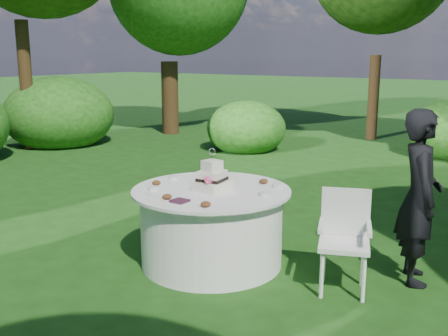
{
  "coord_description": "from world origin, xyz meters",
  "views": [
    {
      "loc": [
        2.89,
        -4.04,
        2.07
      ],
      "look_at": [
        0.15,
        0.0,
        1.0
      ],
      "focal_mm": 42.0,
      "sensor_mm": 36.0,
      "label": 1
    }
  ],
  "objects_px": {
    "table": "(212,226)",
    "guest": "(419,197)",
    "napkins": "(180,201)",
    "chair": "(345,233)",
    "cake": "(212,179)"
  },
  "relations": [
    {
      "from": "napkins",
      "to": "chair",
      "type": "xyz_separation_m",
      "value": [
        1.28,
        0.73,
        -0.26
      ]
    },
    {
      "from": "napkins",
      "to": "table",
      "type": "xyz_separation_m",
      "value": [
        -0.03,
        0.53,
        -0.39
      ]
    },
    {
      "from": "guest",
      "to": "cake",
      "type": "distance_m",
      "value": 1.91
    },
    {
      "from": "guest",
      "to": "chair",
      "type": "relative_size",
      "value": 1.79
    },
    {
      "from": "cake",
      "to": "chair",
      "type": "bearing_deg",
      "value": 10.94
    },
    {
      "from": "napkins",
      "to": "guest",
      "type": "distance_m",
      "value": 2.16
    },
    {
      "from": "chair",
      "to": "guest",
      "type": "bearing_deg",
      "value": 47.3
    },
    {
      "from": "table",
      "to": "guest",
      "type": "bearing_deg",
      "value": 22.08
    },
    {
      "from": "table",
      "to": "cake",
      "type": "bearing_deg",
      "value": -48.11
    },
    {
      "from": "napkins",
      "to": "cake",
      "type": "distance_m",
      "value": 0.49
    },
    {
      "from": "cake",
      "to": "chair",
      "type": "xyz_separation_m",
      "value": [
        1.26,
        0.24,
        -0.36
      ]
    },
    {
      "from": "guest",
      "to": "napkins",
      "type": "bearing_deg",
      "value": 101.05
    },
    {
      "from": "guest",
      "to": "chair",
      "type": "height_order",
      "value": "guest"
    },
    {
      "from": "napkins",
      "to": "chair",
      "type": "bearing_deg",
      "value": 29.68
    },
    {
      "from": "napkins",
      "to": "chair",
      "type": "height_order",
      "value": "chair"
    }
  ]
}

